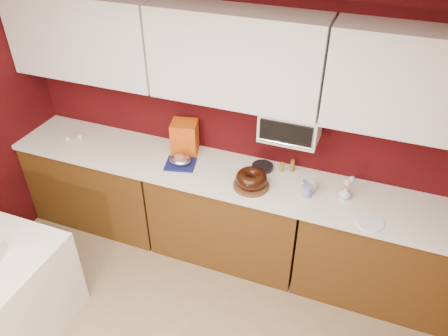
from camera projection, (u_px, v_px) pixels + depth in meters
The scene contains 28 objects.
wall_back at pixel (241, 119), 3.67m from camera, with size 4.00×0.02×2.50m, color #3E0809.
base_cabinet_left at pixel (101, 183), 4.30m from camera, with size 1.31×0.58×0.86m, color #543410.
base_cabinet_center at pixel (228, 215), 3.91m from camera, with size 1.31×0.58×0.86m, color #543410.
base_cabinet_right at pixel (382, 255), 3.52m from camera, with size 1.31×0.58×0.86m, color #543410.
countertop at pixel (228, 175), 3.65m from camera, with size 4.00×0.62×0.04m, color white.
upper_cabinet_left at pixel (83, 36), 3.58m from camera, with size 1.31×0.33×0.70m, color white.
upper_cabinet_center at pixel (236, 58), 3.19m from camera, with size 1.31×0.33×0.70m, color white.
upper_cabinet_right at pixel (431, 86), 2.81m from camera, with size 1.31×0.33×0.70m, color white.
toaster_oven at pixel (291, 124), 3.36m from camera, with size 0.45×0.30×0.25m, color white.
toaster_oven_door at pixel (286, 134), 3.23m from camera, with size 0.40×0.02×0.18m, color black.
toaster_oven_handle at pixel (284, 144), 3.27m from camera, with size 0.02×0.02×0.42m, color silver.
cake_base at pixel (251, 185), 3.48m from camera, with size 0.29×0.29×0.03m, color brown.
bundt_cake at pixel (251, 179), 3.44m from camera, with size 0.25×0.25×0.10m, color black.
navy_towel at pixel (180, 164), 3.73m from camera, with size 0.25×0.21×0.02m, color #15194F.
foil_ham_nest at pixel (180, 160), 3.70m from camera, with size 0.18×0.15×0.07m, color white.
roasted_ham at pixel (180, 157), 3.69m from camera, with size 0.10×0.09×0.07m, color #A05A49.
pandoro_box at pixel (185, 137), 3.81m from camera, with size 0.22×0.20×0.30m, color #AF2D0B.
dark_pan at pixel (262, 167), 3.68m from camera, with size 0.18×0.18×0.03m, color black.
coffee_mug at pixel (309, 185), 3.41m from camera, with size 0.10×0.10×0.11m, color silver.
blue_jar at pixel (307, 191), 3.37m from camera, with size 0.08×0.08×0.10m, color navy.
flower_vase at pixel (345, 192), 3.34m from camera, with size 0.07×0.07×0.11m, color silver.
flower_pink at pixel (347, 182), 3.29m from camera, with size 0.06×0.06×0.06m, color pink.
flower_blue at pixel (352, 179), 3.28m from camera, with size 0.05×0.05×0.05m, color #7CA1C7.
china_plate at pixel (370, 223), 3.14m from camera, with size 0.19×0.19×0.01m, color white.
amber_bottle at pixel (282, 167), 3.63m from camera, with size 0.03×0.03×0.09m, color #97621B.
egg_left at pixel (68, 139), 4.04m from camera, with size 0.05×0.04×0.04m, color white.
egg_right at pixel (80, 137), 4.06m from camera, with size 0.06×0.05×0.05m, color white.
amber_bottle_tall at pixel (292, 166), 3.63m from camera, with size 0.03×0.03×0.11m, color brown.
Camera 1 is at (1.02, -0.81, 3.05)m, focal length 35.00 mm.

